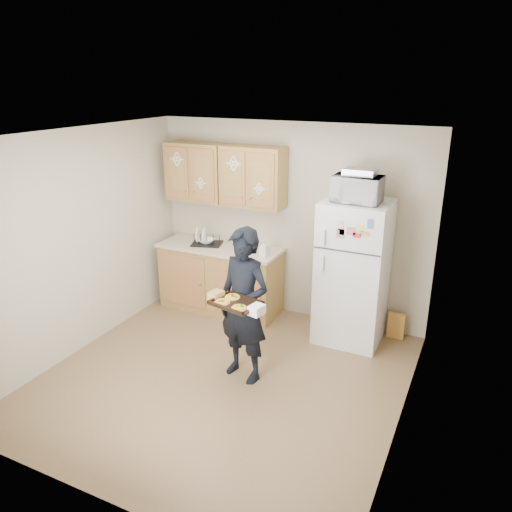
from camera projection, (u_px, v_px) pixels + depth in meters
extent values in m
plane|color=brown|center=(223.00, 378.00, 5.26)|extent=(3.60, 3.60, 0.00)
plane|color=silver|center=(217.00, 136.00, 4.41)|extent=(3.60, 3.60, 0.00)
cube|color=#AFA58E|center=(290.00, 222.00, 6.37)|extent=(3.60, 0.04, 2.50)
cube|color=#AFA58E|center=(87.00, 356.00, 3.31)|extent=(3.60, 0.04, 2.50)
cube|color=#AFA58E|center=(80.00, 243.00, 5.57)|extent=(0.04, 3.60, 2.50)
cube|color=#AFA58E|center=(411.00, 302.00, 4.11)|extent=(0.04, 3.60, 2.50)
cube|color=silver|center=(353.00, 272.00, 5.80)|extent=(0.75, 0.70, 1.70)
cube|color=brown|center=(221.00, 279.00, 6.72)|extent=(1.60, 0.60, 0.86)
cube|color=beige|center=(220.00, 247.00, 6.56)|extent=(1.64, 0.64, 0.04)
cube|color=brown|center=(197.00, 172.00, 6.52)|extent=(0.80, 0.33, 0.75)
cube|color=brown|center=(253.00, 177.00, 6.19)|extent=(0.80, 0.33, 0.75)
cube|color=#F2CE55|center=(396.00, 326.00, 6.03)|extent=(0.20, 0.07, 0.32)
imported|color=black|center=(244.00, 306.00, 5.04)|extent=(0.66, 0.51, 1.63)
cube|color=black|center=(236.00, 304.00, 4.71)|extent=(0.50, 0.41, 0.04)
cylinder|color=orange|center=(222.00, 302.00, 4.71)|extent=(0.15, 0.15, 0.02)
cylinder|color=orange|center=(239.00, 308.00, 4.59)|extent=(0.15, 0.15, 0.02)
cylinder|color=orange|center=(232.00, 297.00, 4.81)|extent=(0.15, 0.15, 0.02)
imported|color=silver|center=(357.00, 189.00, 5.42)|extent=(0.53, 0.36, 0.29)
cube|color=#B5B6BD|center=(360.00, 172.00, 5.38)|extent=(0.35, 0.25, 0.07)
cube|color=black|center=(207.00, 239.00, 6.59)|extent=(0.45, 0.39, 0.15)
imported|color=white|center=(206.00, 241.00, 6.61)|extent=(0.24, 0.24, 0.05)
imported|color=silver|center=(264.00, 248.00, 6.15)|extent=(0.10, 0.11, 0.21)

